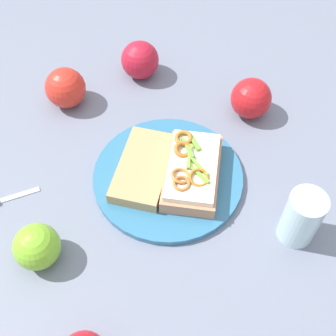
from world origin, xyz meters
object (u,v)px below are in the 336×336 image
object	(u,v)px
bread_slice_side	(144,168)
apple_3	(251,98)
apple_4	(37,247)
plate	(168,177)
apple_0	(140,60)
apple_2	(65,88)
sandwich	(192,170)
drinking_glass	(302,218)

from	to	relation	value
bread_slice_side	apple_3	size ratio (longest dim) A/B	1.98
apple_4	plate	bearing A→B (deg)	-154.89
bread_slice_side	apple_4	size ratio (longest dim) A/B	2.15
apple_0	apple_2	distance (m)	0.17
sandwich	apple_2	distance (m)	0.32
plate	apple_4	size ratio (longest dim) A/B	3.65
plate	apple_0	bearing A→B (deg)	-90.09
plate	apple_3	world-z (taller)	apple_3
sandwich	drinking_glass	distance (m)	0.20
plate	sandwich	bearing A→B (deg)	159.97
bread_slice_side	apple_4	distance (m)	0.23
apple_2	drinking_glass	bearing A→B (deg)	131.77
apple_0	sandwich	bearing A→B (deg)	97.52
apple_2	apple_3	xyz separation A→B (m)	(-0.36, 0.11, -0.00)
apple_2	drinking_glass	size ratio (longest dim) A/B	0.79
apple_0	apple_4	size ratio (longest dim) A/B	1.09
sandwich	bread_slice_side	xyz separation A→B (m)	(0.08, -0.03, -0.01)
apple_2	apple_4	distance (m)	0.35
apple_0	apple_4	bearing A→B (deg)	59.47
plate	bread_slice_side	size ratio (longest dim) A/B	1.69
apple_4	bread_slice_side	bearing A→B (deg)	-147.07
drinking_glass	apple_0	bearing A→B (deg)	-67.33
apple_2	apple_3	world-z (taller)	same
plate	apple_4	bearing A→B (deg)	25.11
apple_3	drinking_glass	bearing A→B (deg)	87.78
plate	drinking_glass	size ratio (longest dim) A/B	2.61
apple_3	apple_4	size ratio (longest dim) A/B	1.09
plate	sandwich	world-z (taller)	sandwich
sandwich	apple_2	xyz separation A→B (m)	(0.20, -0.25, 0.01)
sandwich	apple_3	distance (m)	0.21
plate	drinking_glass	bearing A→B (deg)	140.12
apple_4	drinking_glass	size ratio (longest dim) A/B	0.72
apple_3	drinking_glass	size ratio (longest dim) A/B	0.78
sandwich	bread_slice_side	distance (m)	0.09
apple_2	bread_slice_side	bearing A→B (deg)	119.00
sandwich	apple_4	world-z (taller)	apple_4
drinking_glass	plate	bearing A→B (deg)	-39.88
apple_0	bread_slice_side	bearing A→B (deg)	81.35
apple_4	drinking_glass	xyz separation A→B (m)	(-0.42, 0.05, 0.01)
apple_3	apple_4	bearing A→B (deg)	28.90
bread_slice_side	plate	bearing A→B (deg)	95.55
plate	sandwich	distance (m)	0.05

